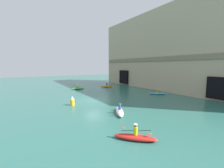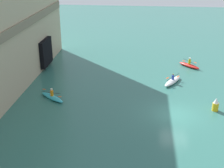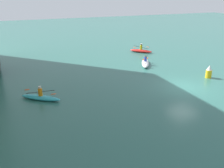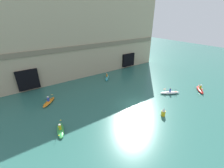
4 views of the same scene
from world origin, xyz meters
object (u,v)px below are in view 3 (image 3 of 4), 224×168
Objects in this scene: kayak_red at (141,51)px; kayak_cyan at (41,97)px; kayak_white at (145,63)px; marker_buoy at (209,72)px.

kayak_red is 0.91× the size of kayak_cyan.
marker_buoy is (-6.15, -3.40, 0.34)m from kayak_white.
marker_buoy reaches higher than kayak_white.
kayak_cyan is 13.22m from kayak_white.
kayak_white is at bearing 28.90° from marker_buoy.
kayak_white is 2.74× the size of marker_buoy.
kayak_white is at bearing 112.25° from kayak_red.
kayak_white is (5.33, -12.10, 0.02)m from kayak_cyan.
marker_buoy is at bearing 34.51° from kayak_cyan.
kayak_red is 2.18× the size of marker_buoy.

